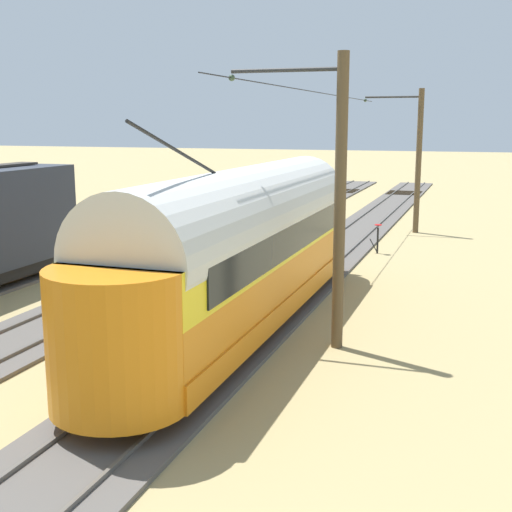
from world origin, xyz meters
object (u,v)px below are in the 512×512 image
Objects in this scene: catenary_pole_foreground at (417,158)px; catenary_pole_mid_near at (337,198)px; switch_stand at (377,237)px; spare_tie_stack at (91,224)px; vintage_streetcar at (244,245)px; track_end_bumper at (168,219)px.

catenary_pole_foreground is 1.00× the size of catenary_pole_mid_near.
catenary_pole_mid_near is 12.91m from switch_stand.
catenary_pole_mid_near is 2.94× the size of spare_tie_stack.
catenary_pole_foreground is at bearing -98.42° from vintage_streetcar.
spare_tie_stack is 3.97m from track_end_bumper.
vintage_streetcar reaches higher than track_end_bumper.
catenary_pole_mid_near is (-2.65, 0.82, 1.45)m from vintage_streetcar.
vintage_streetcar is 2.21× the size of catenary_pole_foreground.
catenary_pole_foreground is 3.92× the size of track_end_bumper.
switch_stand is 0.51× the size of spare_tie_stack.
vintage_streetcar is 18.57m from track_end_bumper.
track_end_bumper is at bearing 10.27° from catenary_pole_foreground.
spare_tie_stack is (15.94, -14.37, -3.43)m from catenary_pole_mid_near.
catenary_pole_foreground is 18.69m from catenary_pole_mid_near.
spare_tie_stack is (15.05, -1.84, -0.43)m from switch_stand.
track_end_bumper is (-3.39, -2.05, 0.13)m from spare_tie_stack.
catenary_pole_foreground is at bearing -169.73° from track_end_bumper.
catenary_pole_foreground is 13.17m from track_end_bumper.
catenary_pole_foreground and catenary_pole_mid_near have the same top height.
spare_tie_stack is at bearing -42.03° from catenary_pole_mid_near.
switch_stand is at bearing 81.86° from catenary_pole_foreground.
catenary_pole_foreground reaches higher than vintage_streetcar.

